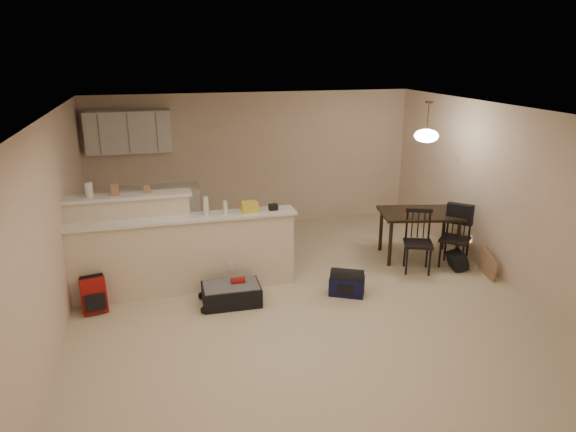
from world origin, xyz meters
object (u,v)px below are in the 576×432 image
object	(u,v)px
dining_table	(420,218)
black_daypack	(457,261)
dining_chair_far	(455,238)
navy_duffel	(347,286)
dining_chair_near	(418,242)
red_backpack	(94,295)
suitcase	(231,294)
pendant_lamp	(426,135)

from	to	relation	value
dining_table	black_daypack	bearing A→B (deg)	-46.25
dining_chair_far	navy_duffel	distance (m)	2.04
dining_table	black_daypack	xyz separation A→B (m)	(0.36, -0.59, -0.54)
dining_chair_near	dining_chair_far	distance (m)	0.64
red_backpack	suitcase	bearing A→B (deg)	-19.00
dining_chair_near	dining_chair_far	world-z (taller)	same
navy_duffel	black_daypack	xyz separation A→B (m)	(1.95, 0.38, 0.00)
pendant_lamp	red_backpack	xyz separation A→B (m)	(-4.90, -0.59, -1.76)
dining_chair_near	dining_chair_far	size ratio (longest dim) A/B	1.00
dining_chair_far	black_daypack	bearing A→B (deg)	-43.72
dining_chair_near	suitcase	bearing A→B (deg)	-151.85
dining_chair_near	red_backpack	bearing A→B (deg)	-157.12
pendant_lamp	dining_chair_far	size ratio (longest dim) A/B	0.65
pendant_lamp	dining_chair_near	distance (m)	1.62
dining_chair_near	red_backpack	distance (m)	4.63
suitcase	red_backpack	size ratio (longest dim) A/B	1.66
navy_duffel	dining_chair_far	bearing A→B (deg)	41.75
dining_chair_far	red_backpack	world-z (taller)	dining_chair_far
dining_table	dining_chair_far	size ratio (longest dim) A/B	1.44
suitcase	black_daypack	size ratio (longest dim) A/B	2.51
suitcase	navy_duffel	bearing A→B (deg)	-4.36
red_backpack	navy_duffel	xyz separation A→B (m)	(3.31, -0.38, -0.10)
dining_chair_near	red_backpack	world-z (taller)	dining_chair_near
suitcase	dining_chair_far	bearing A→B (deg)	6.63
black_daypack	dining_chair_far	bearing A→B (deg)	11.28
suitcase	navy_duffel	size ratio (longest dim) A/B	1.61
dining_chair_far	suitcase	world-z (taller)	dining_chair_far
suitcase	dining_chair_near	bearing A→B (deg)	7.42
navy_duffel	black_daypack	distance (m)	1.99
navy_duffel	dining_table	bearing A→B (deg)	59.06
pendant_lamp	dining_chair_near	world-z (taller)	pendant_lamp
red_backpack	black_daypack	bearing A→B (deg)	-11.33
black_daypack	navy_duffel	bearing A→B (deg)	111.40
dining_table	navy_duffel	distance (m)	1.94
dining_table	dining_chair_near	size ratio (longest dim) A/B	1.44
dining_chair_near	suitcase	world-z (taller)	dining_chair_near
pendant_lamp	navy_duffel	bearing A→B (deg)	-148.49
dining_table	dining_chair_near	world-z (taller)	dining_chair_near
red_backpack	navy_duffel	size ratio (longest dim) A/B	0.97
suitcase	black_daypack	xyz separation A→B (m)	(3.53, 0.23, 0.01)
dining_table	pendant_lamp	bearing A→B (deg)	-153.89
dining_table	black_daypack	size ratio (longest dim) A/B	4.54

